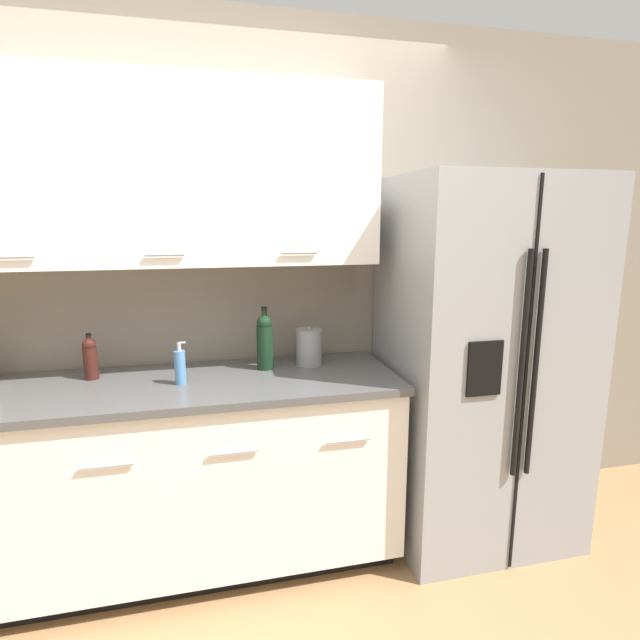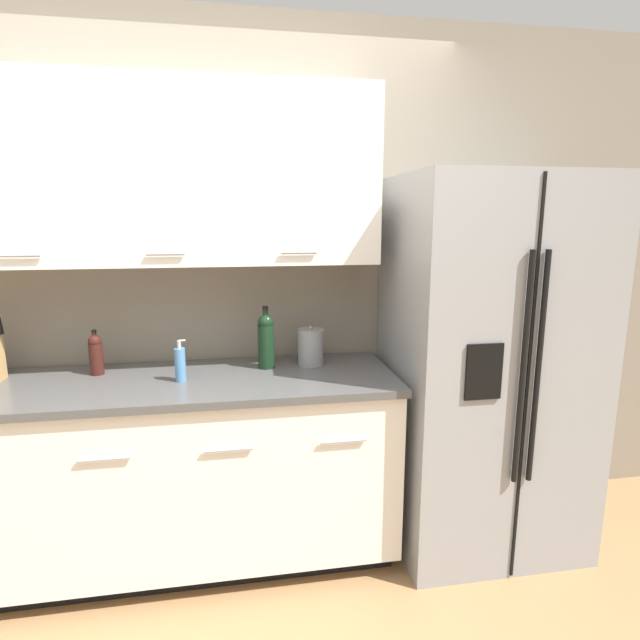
# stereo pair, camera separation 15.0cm
# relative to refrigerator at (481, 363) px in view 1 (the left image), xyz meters

# --- Properties ---
(wall_back) EXTENTS (10.00, 0.39, 2.60)m
(wall_back) POSITION_rel_refrigerator_xyz_m (-1.38, 0.34, 0.53)
(wall_back) COLOR gray
(wall_back) RESTS_ON ground_plane
(counter_unit) EXTENTS (2.03, 0.64, 0.92)m
(counter_unit) POSITION_rel_refrigerator_xyz_m (-1.50, 0.05, -0.45)
(counter_unit) COLOR black
(counter_unit) RESTS_ON ground_plane
(refrigerator) EXTENTS (0.91, 0.74, 1.83)m
(refrigerator) POSITION_rel_refrigerator_xyz_m (0.00, 0.00, 0.00)
(refrigerator) COLOR gray
(refrigerator) RESTS_ON ground_plane
(wine_bottle) EXTENTS (0.08, 0.08, 0.30)m
(wine_bottle) POSITION_rel_refrigerator_xyz_m (-1.07, 0.15, 0.14)
(wine_bottle) COLOR black
(wine_bottle) RESTS_ON counter_unit
(soap_dispenser) EXTENTS (0.05, 0.05, 0.19)m
(soap_dispenser) POSITION_rel_refrigerator_xyz_m (-1.46, 0.01, 0.08)
(soap_dispenser) COLOR #4C7FB2
(soap_dispenser) RESTS_ON counter_unit
(oil_bottle) EXTENTS (0.06, 0.06, 0.21)m
(oil_bottle) POSITION_rel_refrigerator_xyz_m (-1.86, 0.18, 0.10)
(oil_bottle) COLOR #3D1914
(oil_bottle) RESTS_ON counter_unit
(steel_canister) EXTENTS (0.13, 0.13, 0.20)m
(steel_canister) POSITION_rel_refrigerator_xyz_m (-0.85, 0.17, 0.09)
(steel_canister) COLOR gray
(steel_canister) RESTS_ON counter_unit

